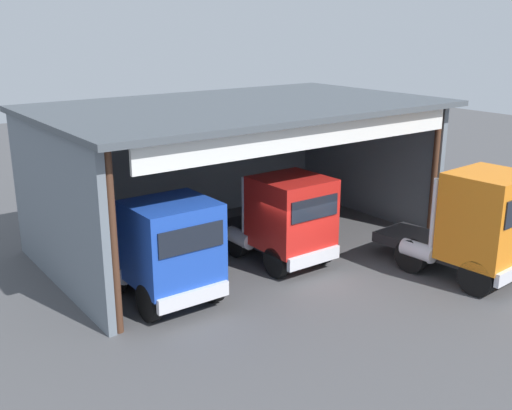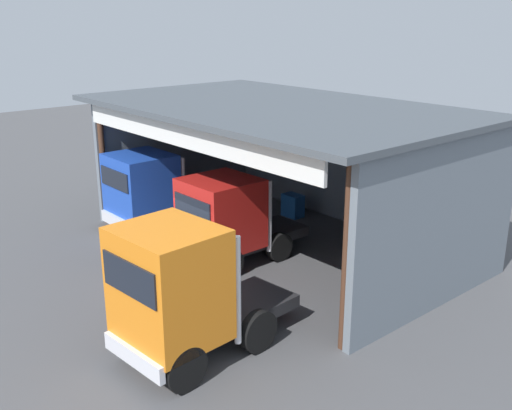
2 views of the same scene
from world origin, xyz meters
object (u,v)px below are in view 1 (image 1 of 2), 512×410
object	(u,v)px
truck_blue_yard_outside	(166,249)
truck_red_left_bay	(285,218)
oil_drum	(297,195)
truck_orange_center_bay	(476,225)
tool_cart	(158,223)

from	to	relation	value
truck_blue_yard_outside	truck_red_left_bay	xyz separation A→B (m)	(4.80, 0.30, -0.03)
truck_blue_yard_outside	truck_red_left_bay	distance (m)	4.81
truck_red_left_bay	oil_drum	distance (m)	7.38
truck_orange_center_bay	truck_red_left_bay	bearing A→B (deg)	-53.02
truck_orange_center_bay	oil_drum	distance (m)	10.19
truck_red_left_bay	truck_orange_center_bay	bearing A→B (deg)	130.72
oil_drum	tool_cart	xyz separation A→B (m)	(-7.21, 0.08, 0.03)
oil_drum	tool_cart	distance (m)	7.22
truck_blue_yard_outside	oil_drum	bearing A→B (deg)	-150.39
truck_red_left_bay	oil_drum	xyz separation A→B (m)	(5.00, 5.29, -1.21)
truck_blue_yard_outside	truck_orange_center_bay	xyz separation A→B (m)	(8.95, -4.46, 0.21)
tool_cart	truck_orange_center_bay	bearing A→B (deg)	-57.88
oil_drum	tool_cart	bearing A→B (deg)	179.38
truck_blue_yard_outside	truck_red_left_bay	bearing A→B (deg)	-176.45
oil_drum	tool_cart	world-z (taller)	tool_cart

